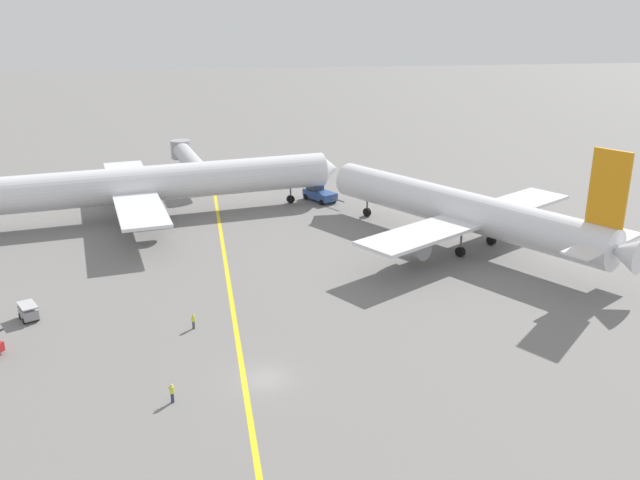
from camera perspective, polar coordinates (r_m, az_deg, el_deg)
ground_plane at (r=61.68m, az=-4.69°, el=-11.45°), size 600.00×600.00×0.00m
taxiway_stripe at (r=70.38m, az=-7.03°, el=-7.43°), size 3.75×119.97×0.01m
airliner_at_gate_left at (r=107.53m, az=-14.16°, el=4.53°), size 60.80×40.06×15.14m
airliner_being_pushed at (r=93.61m, az=11.80°, el=2.44°), size 35.58×43.88×16.28m
pushback_tug at (r=114.17m, az=-0.06°, el=3.91°), size 5.79×8.84×2.89m
gse_baggage_cart_trailing at (r=77.83m, az=-23.17°, el=-5.53°), size 2.65×3.15×1.71m
ground_crew_marshaller_foreground at (r=70.89m, az=-10.53°, el=-6.66°), size 0.36×0.36×1.62m
ground_crew_ramp_agent_by_cones at (r=59.07m, az=-12.25°, el=-12.35°), size 0.42×0.41×1.73m
jet_bridge at (r=128.71m, az=-10.94°, el=6.70°), size 7.55×23.40×6.01m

